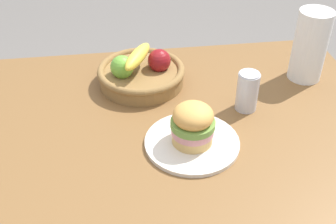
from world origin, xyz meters
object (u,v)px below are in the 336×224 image
at_px(fruit_basket, 141,72).
at_px(sandwich, 193,124).
at_px(soda_can, 247,91).
at_px(paper_towel_roll, 310,46).
at_px(plate, 192,143).

bearing_deg(fruit_basket, sandwich, -71.29).
bearing_deg(sandwich, fruit_basket, 108.71).
relative_size(sandwich, fruit_basket, 0.42).
bearing_deg(soda_can, paper_towel_roll, 30.99).
relative_size(soda_can, fruit_basket, 0.43).
xyz_separation_m(soda_can, paper_towel_roll, (0.25, 0.15, 0.06)).
xyz_separation_m(plate, sandwich, (0.00, 0.00, 0.07)).
bearing_deg(soda_can, plate, -143.27).
bearing_deg(sandwich, soda_can, 36.73).
xyz_separation_m(fruit_basket, paper_towel_roll, (0.55, -0.04, 0.08)).
xyz_separation_m(soda_can, fruit_basket, (-0.31, 0.18, -0.02)).
distance_m(soda_can, paper_towel_roll, 0.30).
height_order(plate, paper_towel_roll, paper_towel_roll).
bearing_deg(soda_can, sandwich, -143.27).
bearing_deg(paper_towel_roll, fruit_basket, 176.36).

